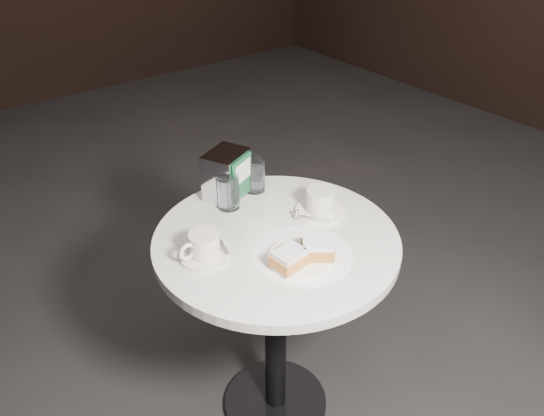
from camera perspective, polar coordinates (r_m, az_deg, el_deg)
The scene contains 9 objects.
ground at distance 2.03m, azimuth 0.37°, elevation -20.39°, with size 7.00×7.00×0.00m, color black.
cafe_table at distance 1.63m, azimuth 0.44°, elevation -8.73°, with size 0.70×0.70×0.74m.
sugar_spill at distance 1.43m, azimuth 3.24°, elevation -5.02°, with size 0.27×0.27×0.00m, color white.
beignet_plate at distance 1.40m, azimuth 3.23°, elevation -5.13°, with size 0.20×0.20×0.06m.
coffee_cup_left at distance 1.42m, azimuth -7.31°, elevation -4.19°, with size 0.15×0.15×0.07m.
coffee_cup_right at distance 1.59m, azimuth 5.26°, elevation 0.54°, with size 0.20×0.20×0.08m.
water_glass_left at distance 1.61m, azimuth -4.76°, elevation 1.83°, with size 0.07×0.07×0.11m.
water_glass_right at distance 1.69m, azimuth -1.92°, elevation 3.54°, with size 0.08×0.08×0.11m.
napkin_dispenser at distance 1.65m, azimuth -4.84°, elevation 3.55°, with size 0.16×0.15×0.15m.
Camera 1 is at (-0.76, -0.96, 1.62)m, focal length 35.00 mm.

